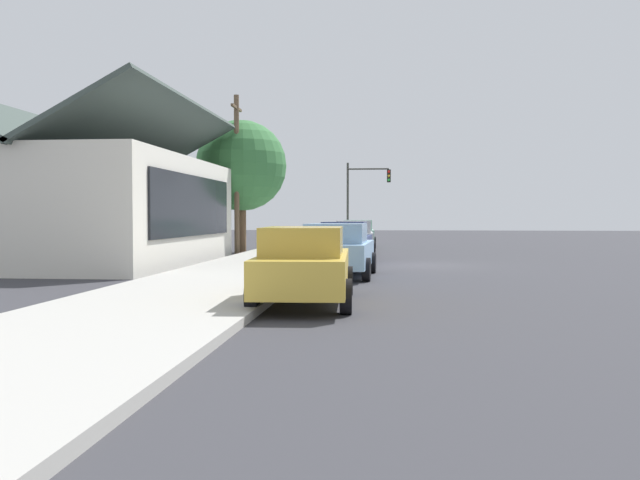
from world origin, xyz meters
The scene contains 12 objects.
ground_plane centered at (0.00, 0.00, 0.00)m, with size 120.00×120.00×0.00m, color #38383D.
sidewalk_curb centered at (0.00, 5.60, 0.08)m, with size 60.00×4.20×0.16m, color #B2AFA8.
car_mustard centered at (-10.92, 2.86, 0.82)m, with size 4.84×2.11×1.59m.
car_skyblue centered at (-4.86, 2.62, 0.81)m, with size 4.41×2.23×1.59m.
car_navy centered at (1.09, 2.74, 0.82)m, with size 4.70×2.12×1.59m.
car_silver centered at (7.49, 2.75, 0.81)m, with size 4.50×2.19×1.59m.
car_seafoam centered at (13.73, 2.81, 0.81)m, with size 4.57×2.18×1.59m.
storefront_building centered at (-0.34, 11.98, 2.14)m, with size 12.52×7.61×6.07m.
shade_tree centered at (7.79, 8.34, 4.30)m, with size 4.50×4.50×6.57m.
traffic_light_main centered at (17.39, 2.54, 3.49)m, with size 0.37×2.79×5.20m.
utility_pole_wooden centered at (6.15, 8.20, 3.93)m, with size 1.80×0.24×7.50m.
fire_hydrant_red centered at (4.30, 4.20, 0.50)m, with size 0.22×0.22×0.71m.
Camera 1 is at (-24.19, 1.21, 1.81)m, focal length 36.70 mm.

